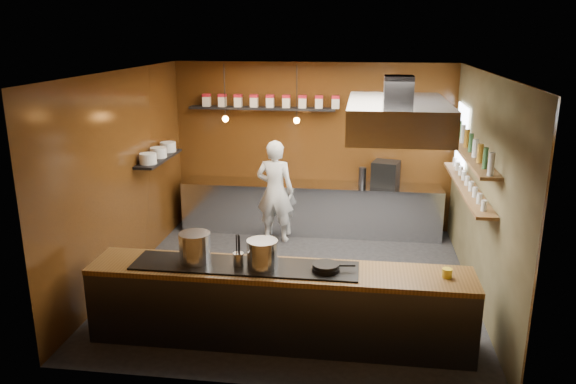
% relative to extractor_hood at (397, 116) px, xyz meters
% --- Properties ---
extents(floor, '(5.00, 5.00, 0.00)m').
position_rel_extractor_hood_xyz_m(floor, '(-1.30, 0.40, -2.51)').
color(floor, black).
rests_on(floor, ground).
extents(back_wall, '(5.00, 0.00, 5.00)m').
position_rel_extractor_hood_xyz_m(back_wall, '(-1.30, 2.90, -1.01)').
color(back_wall, '#361B09').
rests_on(back_wall, ground).
extents(left_wall, '(0.00, 5.00, 5.00)m').
position_rel_extractor_hood_xyz_m(left_wall, '(-3.80, 0.40, -1.01)').
color(left_wall, '#361B09').
rests_on(left_wall, ground).
extents(right_wall, '(0.00, 5.00, 5.00)m').
position_rel_extractor_hood_xyz_m(right_wall, '(1.20, 0.40, -1.01)').
color(right_wall, '#474128').
rests_on(right_wall, ground).
extents(ceiling, '(5.00, 5.00, 0.00)m').
position_rel_extractor_hood_xyz_m(ceiling, '(-1.30, 0.40, 0.49)').
color(ceiling, silver).
rests_on(ceiling, back_wall).
extents(window_pane, '(0.00, 1.00, 1.00)m').
position_rel_extractor_hood_xyz_m(window_pane, '(1.15, 2.10, -0.61)').
color(window_pane, white).
rests_on(window_pane, right_wall).
extents(prep_counter, '(4.60, 0.65, 0.90)m').
position_rel_extractor_hood_xyz_m(prep_counter, '(-1.30, 2.57, -2.06)').
color(prep_counter, silver).
rests_on(prep_counter, floor).
extents(pass_counter, '(4.40, 0.72, 0.94)m').
position_rel_extractor_hood_xyz_m(pass_counter, '(-1.30, -1.20, -2.04)').
color(pass_counter, '#38383D').
rests_on(pass_counter, floor).
extents(tin_shelf, '(2.60, 0.26, 0.04)m').
position_rel_extractor_hood_xyz_m(tin_shelf, '(-2.20, 2.76, -0.31)').
color(tin_shelf, black).
rests_on(tin_shelf, back_wall).
extents(plate_shelf, '(0.30, 1.40, 0.04)m').
position_rel_extractor_hood_xyz_m(plate_shelf, '(-3.64, 1.40, -0.96)').
color(plate_shelf, black).
rests_on(plate_shelf, left_wall).
extents(bottle_shelf_upper, '(0.26, 2.80, 0.04)m').
position_rel_extractor_hood_xyz_m(bottle_shelf_upper, '(1.04, 0.70, -0.59)').
color(bottle_shelf_upper, brown).
rests_on(bottle_shelf_upper, right_wall).
extents(bottle_shelf_lower, '(0.26, 2.80, 0.04)m').
position_rel_extractor_hood_xyz_m(bottle_shelf_lower, '(1.04, 0.70, -1.06)').
color(bottle_shelf_lower, brown).
rests_on(bottle_shelf_lower, right_wall).
extents(extractor_hood, '(1.20, 2.00, 0.72)m').
position_rel_extractor_hood_xyz_m(extractor_hood, '(0.00, 0.00, 0.00)').
color(extractor_hood, '#38383D').
rests_on(extractor_hood, ceiling).
extents(pendant_left, '(0.10, 0.10, 0.95)m').
position_rel_extractor_hood_xyz_m(pendant_left, '(-2.70, 2.10, -0.35)').
color(pendant_left, black).
rests_on(pendant_left, ceiling).
extents(pendant_right, '(0.10, 0.10, 0.95)m').
position_rel_extractor_hood_xyz_m(pendant_right, '(-1.50, 2.10, -0.35)').
color(pendant_right, black).
rests_on(pendant_right, ceiling).
extents(storage_tins, '(2.43, 0.13, 0.22)m').
position_rel_extractor_hood_xyz_m(storage_tins, '(-2.05, 2.76, -0.17)').
color(storage_tins, beige).
rests_on(storage_tins, tin_shelf).
extents(plate_stacks, '(0.26, 1.16, 0.16)m').
position_rel_extractor_hood_xyz_m(plate_stacks, '(-3.64, 1.40, -0.86)').
color(plate_stacks, silver).
rests_on(plate_stacks, plate_shelf).
extents(bottles, '(0.06, 2.66, 0.24)m').
position_rel_extractor_hood_xyz_m(bottles, '(1.04, 0.70, -0.45)').
color(bottles, silver).
rests_on(bottles, bottle_shelf_upper).
extents(wine_glasses, '(0.07, 2.37, 0.13)m').
position_rel_extractor_hood_xyz_m(wine_glasses, '(1.04, 0.70, -0.97)').
color(wine_glasses, silver).
rests_on(wine_glasses, bottle_shelf_lower).
extents(stockpot_large, '(0.45, 0.45, 0.35)m').
position_rel_extractor_hood_xyz_m(stockpot_large, '(-2.29, -1.19, -1.39)').
color(stockpot_large, silver).
rests_on(stockpot_large, pass_counter).
extents(stockpot_small, '(0.43, 0.43, 0.33)m').
position_rel_extractor_hood_xyz_m(stockpot_small, '(-1.48, -1.25, -1.40)').
color(stockpot_small, silver).
rests_on(stockpot_small, pass_counter).
extents(utensil_crock, '(0.16, 0.16, 0.16)m').
position_rel_extractor_hood_xyz_m(utensil_crock, '(-1.76, -1.24, -1.49)').
color(utensil_crock, '#B7B9BE').
rests_on(utensil_crock, pass_counter).
extents(frying_pan, '(0.49, 0.32, 0.08)m').
position_rel_extractor_hood_xyz_m(frying_pan, '(-0.76, -1.23, -1.53)').
color(frying_pan, black).
rests_on(frying_pan, pass_counter).
extents(butter_jar, '(0.15, 0.15, 0.10)m').
position_rel_extractor_hood_xyz_m(butter_jar, '(0.56, -1.19, -1.54)').
color(butter_jar, yellow).
rests_on(butter_jar, pass_counter).
extents(espresso_machine, '(0.53, 0.51, 0.43)m').
position_rel_extractor_hood_xyz_m(espresso_machine, '(0.01, 2.63, -1.39)').
color(espresso_machine, black).
rests_on(espresso_machine, prep_counter).
extents(chef, '(0.68, 0.49, 1.77)m').
position_rel_extractor_hood_xyz_m(chef, '(-1.86, 2.07, -1.62)').
color(chef, white).
rests_on(chef, floor).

